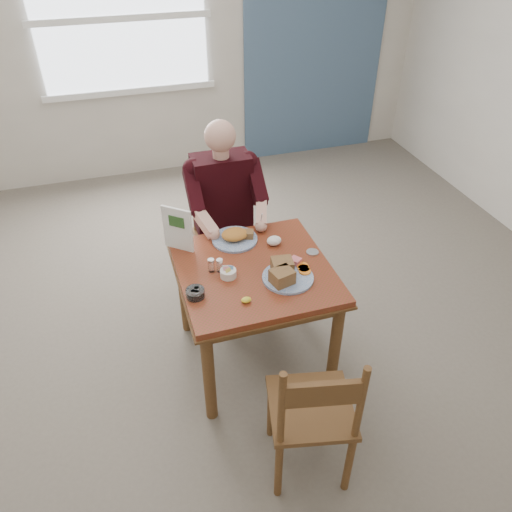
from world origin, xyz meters
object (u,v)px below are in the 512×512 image
object	(u,v)px
diner	(225,202)
chair_near	(313,413)
near_plate	(286,273)
far_plate	(236,236)
table	(254,283)
chair_far	(223,235)

from	to	relation	value
diner	chair_near	bearing A→B (deg)	-88.77
near_plate	far_plate	xyz separation A→B (m)	(-0.17, 0.46, -0.01)
near_plate	chair_near	bearing A→B (deg)	-98.57
table	near_plate	distance (m)	0.25
table	chair_near	world-z (taller)	chair_near
table	near_plate	xyz separation A→B (m)	(0.14, -0.14, 0.15)
table	chair_far	size ratio (longest dim) A/B	0.97
table	far_plate	bearing A→B (deg)	95.16
near_plate	chair_far	bearing A→B (deg)	98.73
diner	far_plate	world-z (taller)	diner
diner	near_plate	world-z (taller)	diner
chair_near	diner	world-z (taller)	diner
table	near_plate	world-z (taller)	near_plate
near_plate	far_plate	size ratio (longest dim) A/B	0.88
chair_far	chair_near	world-z (taller)	same
chair_far	far_plate	world-z (taller)	chair_far
chair_near	far_plate	world-z (taller)	chair_near
table	far_plate	size ratio (longest dim) A/B	2.44
chair_near	near_plate	world-z (taller)	chair_near
diner	near_plate	bearing A→B (deg)	-80.37
chair_near	diner	size ratio (longest dim) A/B	0.69
table	diner	world-z (taller)	diner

